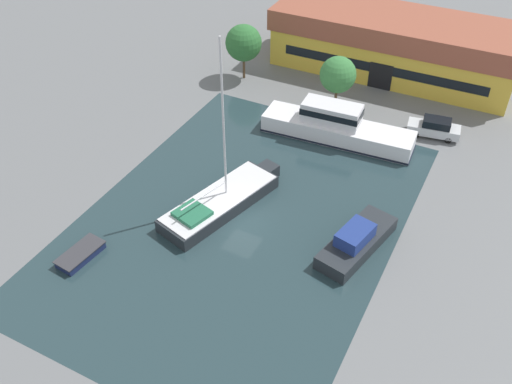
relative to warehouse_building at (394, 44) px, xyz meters
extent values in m
plane|color=slate|center=(-2.92, -28.51, -3.10)|extent=(440.00, 440.00, 0.00)
cube|color=#23383D|center=(-2.92, -28.51, -3.09)|extent=(22.34, 31.87, 0.01)
cube|color=gold|center=(0.00, 0.00, -1.13)|extent=(24.89, 8.82, 3.93)
cube|color=brown|center=(0.00, 0.00, 1.92)|extent=(25.63, 9.09, 2.18)
cube|color=black|center=(0.06, -4.26, -1.72)|extent=(2.40, 0.09, 2.75)
cube|color=black|center=(0.06, -4.26, -0.94)|extent=(21.06, 0.32, 0.98)
cylinder|color=brown|center=(-2.49, -10.19, -1.87)|extent=(0.26, 0.26, 2.45)
sphere|color=#387A3D|center=(-2.49, -10.19, 0.64)|extent=(3.44, 3.44, 3.44)
cylinder|color=brown|center=(-13.38, -8.53, -1.83)|extent=(0.26, 0.26, 2.54)
sphere|color=#2D6B33|center=(-13.38, -8.53, 0.84)|extent=(3.74, 3.74, 3.74)
cube|color=silver|center=(7.11, -10.45, -2.42)|extent=(4.83, 2.39, 0.80)
cube|color=black|center=(7.30, -10.42, -1.68)|extent=(2.60, 1.86, 0.67)
cube|color=black|center=(6.10, -10.60, -1.71)|extent=(0.24, 1.38, 0.54)
cylinder|color=black|center=(5.81, -11.42, -2.80)|extent=(0.62, 0.29, 0.60)
cylinder|color=black|center=(5.58, -9.90, -2.80)|extent=(0.62, 0.29, 0.60)
cylinder|color=black|center=(8.64, -11.00, -2.80)|extent=(0.62, 0.29, 0.60)
cylinder|color=black|center=(8.42, -9.48, -2.80)|extent=(0.62, 0.29, 0.60)
cube|color=#23282D|center=(-5.06, -28.08, -2.57)|extent=(5.81, 10.63, 1.05)
cube|color=#23282D|center=(-3.56, -22.62, -2.57)|extent=(1.72, 1.54, 1.05)
cube|color=silver|center=(-5.06, -28.08, -2.01)|extent=(5.58, 10.20, 0.08)
cylinder|color=silver|center=(-4.86, -27.35, 4.40)|extent=(0.16, 0.16, 12.74)
cylinder|color=silver|center=(-5.46, -29.55, -0.87)|extent=(1.32, 4.43, 0.12)
cube|color=#236647|center=(-5.80, -30.77, -1.82)|extent=(2.78, 2.75, 0.30)
cube|color=white|center=(-0.47, -14.93, -2.28)|extent=(13.73, 4.02, 1.61)
cube|color=black|center=(-0.47, -14.93, -2.95)|extent=(13.87, 4.09, 0.18)
cube|color=silver|center=(-1.14, -14.97, -0.58)|extent=(5.29, 2.59, 1.80)
cube|color=black|center=(-1.14, -14.97, -0.40)|extent=(5.39, 2.66, 0.58)
cube|color=#19234C|center=(-11.10, -37.13, -2.83)|extent=(1.88, 3.51, 0.52)
cube|color=#333338|center=(-11.10, -37.13, -2.54)|extent=(1.98, 3.65, 0.08)
cube|color=#23282D|center=(5.79, -27.40, -2.55)|extent=(4.00, 7.56, 1.08)
cube|color=navy|center=(5.70, -27.82, -1.50)|extent=(2.33, 3.19, 1.02)
camera|label=1|loc=(12.68, -56.48, 25.89)|focal=40.00mm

